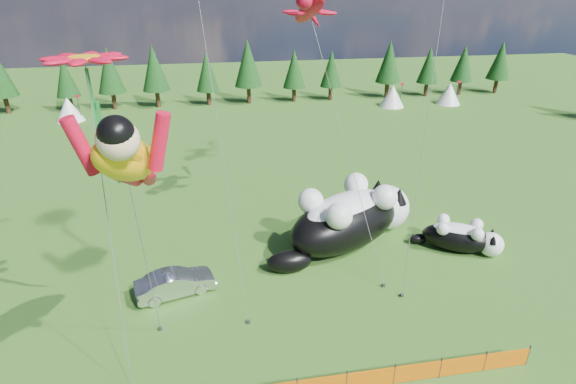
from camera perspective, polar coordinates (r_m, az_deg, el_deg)
name	(u,v)px	position (r m, az deg, el deg)	size (l,w,h in m)	color
ground	(263,346)	(21.46, -3.23, -19.00)	(160.00, 160.00, 0.00)	#0D380A
tree_line	(221,74)	(61.35, -8.56, 14.58)	(90.00, 4.00, 8.00)	black
festival_tents	(310,99)	(58.33, 2.86, 11.67)	(50.00, 3.20, 2.80)	white
cat_large	(351,217)	(27.81, 8.03, -3.11)	(10.12, 7.31, 3.97)	black
cat_small	(462,237)	(29.25, 21.17, -5.31)	(5.07, 3.67, 1.99)	black
car	(176,283)	(24.61, -14.10, -11.16)	(1.42, 4.08, 1.35)	silver
superhero_kite	(128,159)	(15.53, -19.71, 3.95)	(5.29, 5.77, 12.07)	#FFB40D
gecko_kite	(309,11)	(28.70, 2.71, 22.00)	(4.36, 12.73, 16.40)	red
flower_kite	(85,63)	(18.15, -24.34, 14.65)	(3.61, 5.44, 12.82)	red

